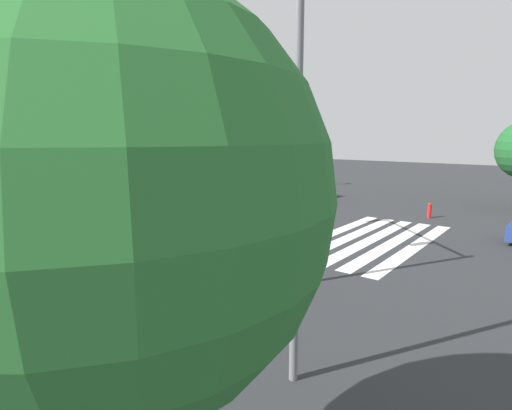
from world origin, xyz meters
TOP-DOWN VIEW (x-y plane):
  - ground_plane at (0.00, 0.00)m, footprint 111.74×111.74m
  - crosswalk_markings at (0.00, -6.56)m, footprint 9.54×4.40m
  - traffic_signal_mast at (-5.12, -5.12)m, footprint 5.30×5.30m
  - car_0 at (-9.94, -3.68)m, footprint 4.19×1.99m
  - car_1 at (2.95, 8.11)m, footprint 2.21×4.81m
  - car_3 at (8.24, 2.06)m, footprint 4.42×2.28m
  - pedestrian at (6.43, 6.41)m, footprint 0.41×0.41m
  - street_light_pole_a at (-10.87, -9.51)m, footprint 0.80×0.36m
  - street_light_pole_b at (10.39, 8.36)m, footprint 0.80×0.36m
  - tree_corner_a at (-14.74, -10.07)m, footprint 3.91×3.91m
  - tree_corner_c at (12.16, 10.73)m, footprint 2.53×2.53m
  - fire_hydrant at (6.61, -7.21)m, footprint 0.22×0.22m

SIDE VIEW (x-z plane):
  - ground_plane at x=0.00m, z-range 0.00..0.00m
  - crosswalk_markings at x=0.00m, z-range 0.00..0.01m
  - fire_hydrant at x=6.61m, z-range 0.00..0.86m
  - car_1 at x=2.95m, z-range -0.03..1.42m
  - car_3 at x=8.24m, z-range -0.04..1.44m
  - car_0 at x=-9.94m, z-range -0.08..1.50m
  - pedestrian at x=6.43m, z-range 0.08..1.63m
  - tree_corner_c at x=12.16m, z-range 0.83..5.06m
  - tree_corner_a at x=-14.74m, z-range 1.01..6.96m
  - traffic_signal_mast at x=-5.12m, z-range 1.33..7.03m
  - street_light_pole_b at x=10.39m, z-range 0.78..7.99m
  - street_light_pole_a at x=-10.87m, z-range 0.79..8.57m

